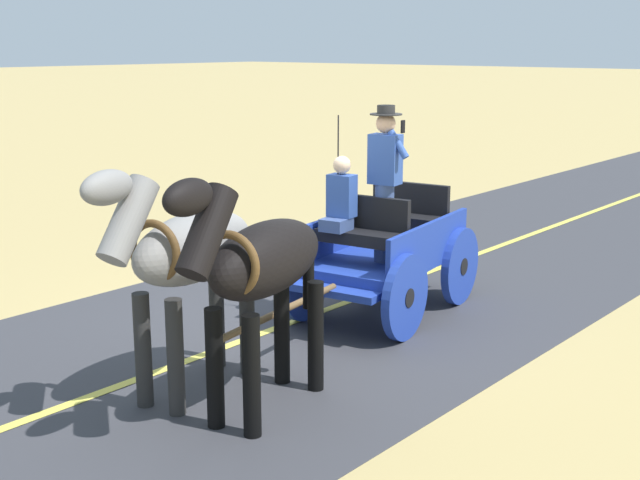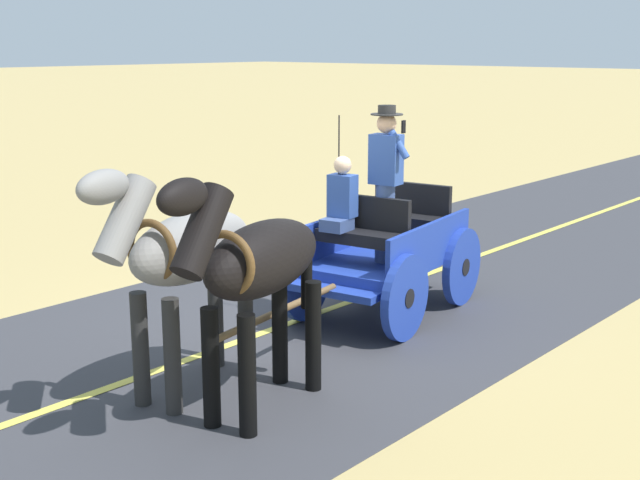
% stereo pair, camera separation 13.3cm
% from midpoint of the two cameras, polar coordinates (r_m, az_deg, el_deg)
% --- Properties ---
extents(ground_plane, '(200.00, 200.00, 0.00)m').
position_cam_midpoint_polar(ground_plane, '(10.02, -1.21, -5.24)').
color(ground_plane, tan).
extents(road_surface, '(5.36, 160.00, 0.01)m').
position_cam_midpoint_polar(road_surface, '(10.02, -1.21, -5.22)').
color(road_surface, '#38383D').
rests_on(road_surface, ground).
extents(road_centre_stripe, '(0.12, 160.00, 0.00)m').
position_cam_midpoint_polar(road_centre_stripe, '(10.02, -1.21, -5.19)').
color(road_centre_stripe, '#DBCC4C').
rests_on(road_centre_stripe, road_surface).
extents(horse_drawn_carriage, '(1.76, 4.51, 2.50)m').
position_cam_midpoint_polar(horse_drawn_carriage, '(9.97, 3.84, -0.49)').
color(horse_drawn_carriage, '#1E3899').
rests_on(horse_drawn_carriage, ground).
extents(horse_near_side, '(0.87, 2.15, 2.21)m').
position_cam_midpoint_polar(horse_near_side, '(7.15, -4.65, -1.81)').
color(horse_near_side, black).
rests_on(horse_near_side, ground).
extents(horse_off_side, '(0.84, 2.15, 2.21)m').
position_cam_midpoint_polar(horse_off_side, '(7.63, -9.49, -0.98)').
color(horse_off_side, gray).
rests_on(horse_off_side, ground).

